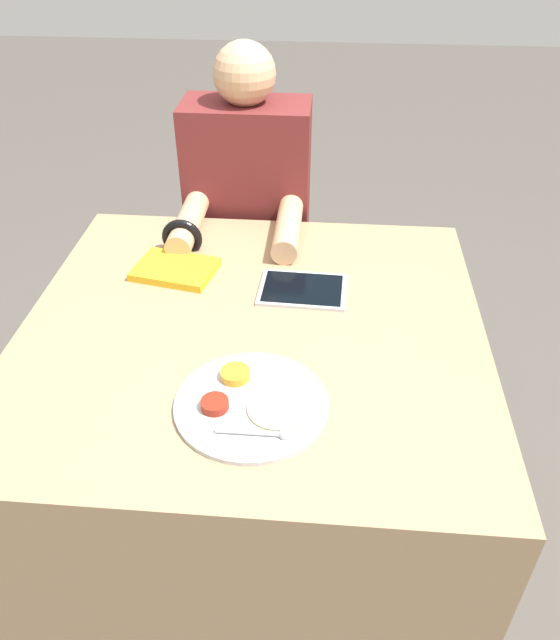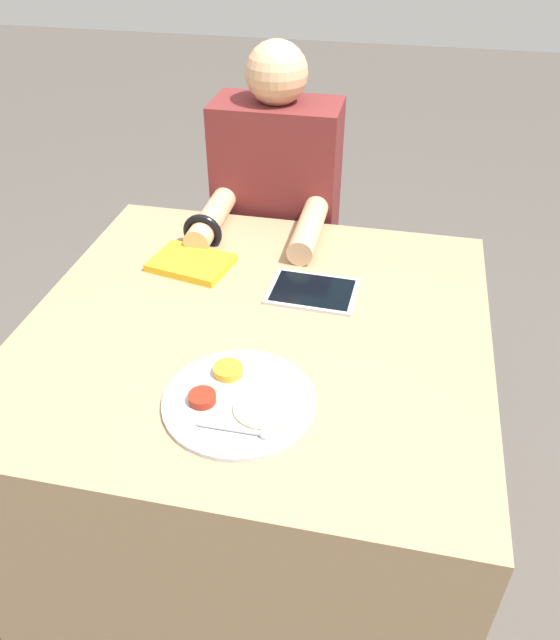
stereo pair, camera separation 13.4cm
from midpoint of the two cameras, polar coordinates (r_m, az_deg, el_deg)
The scene contains 6 objects.
ground_plane at distance 1.97m, azimuth 0.32°, elevation -18.02°, with size 12.00×12.00×0.00m, color #4C4742.
dining_table at distance 1.68m, azimuth 0.36°, elevation -10.66°, with size 1.05×1.02×0.75m.
thali_tray at distance 1.22m, azimuth -0.67°, elevation -7.46°, with size 0.30×0.30×0.03m.
red_notebook at distance 1.63m, azimuth -5.81°, elevation 5.10°, with size 0.22×0.18×0.02m.
tablet_device at distance 1.53m, azimuth 5.51°, elevation 2.53°, with size 0.22×0.16×0.01m.
person_diner at distance 2.05m, azimuth 1.55°, elevation 6.47°, with size 0.38×0.49×1.21m.
Camera 2 is at (0.29, -1.10, 1.61)m, focal length 35.00 mm.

